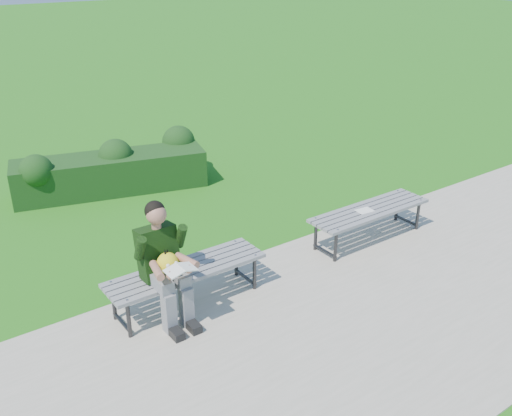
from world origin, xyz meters
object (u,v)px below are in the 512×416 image
object	(u,v)px
hedge	(114,168)
paper_sheet	(365,211)
bench_left	(186,273)
bench_right	(370,213)
seated_boy	(164,260)

from	to	relation	value
hedge	paper_sheet	size ratio (longest dim) A/B	13.60
bench_left	paper_sheet	distance (m)	2.66
hedge	bench_right	distance (m)	4.26
bench_left	bench_right	size ratio (longest dim) A/B	1.00
bench_left	bench_right	bearing A→B (deg)	-1.43
paper_sheet	bench_left	bearing A→B (deg)	178.51
paper_sheet	bench_right	bearing A→B (deg)	0.00
seated_boy	bench_right	bearing A→B (deg)	0.45
bench_left	paper_sheet	xyz separation A→B (m)	(2.66, -0.07, 0.06)
bench_left	seated_boy	bearing A→B (deg)	-162.75
hedge	bench_left	bearing A→B (deg)	-100.65
paper_sheet	hedge	bearing A→B (deg)	117.98
bench_right	paper_sheet	bearing A→B (deg)	-180.00
bench_left	bench_right	world-z (taller)	same
hedge	paper_sheet	bearing A→B (deg)	-62.02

